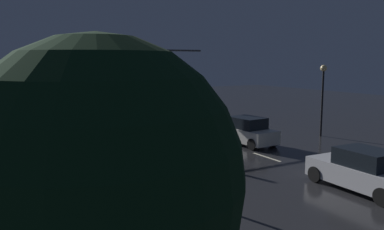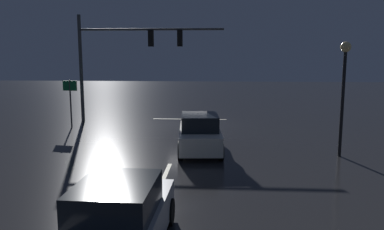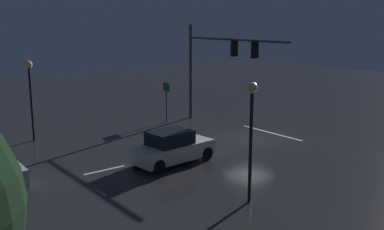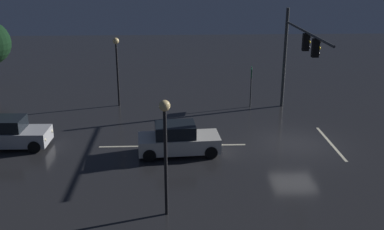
# 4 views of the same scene
# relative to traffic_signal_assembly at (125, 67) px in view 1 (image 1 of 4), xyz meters

# --- Properties ---
(ground_plane) EXTENTS (80.00, 80.00, 0.00)m
(ground_plane) POSITION_rel_traffic_signal_assembly_xyz_m (-3.98, 0.79, -4.68)
(ground_plane) COLOR #232326
(traffic_signal_assembly) EXTENTS (9.34, 0.47, 6.87)m
(traffic_signal_assembly) POSITION_rel_traffic_signal_assembly_xyz_m (0.00, 0.00, 0.00)
(traffic_signal_assembly) COLOR #383A3D
(traffic_signal_assembly) RESTS_ON ground_plane
(lane_dash_far) EXTENTS (0.16, 2.20, 0.01)m
(lane_dash_far) POSITION_rel_traffic_signal_assembly_xyz_m (-3.98, 4.79, -4.68)
(lane_dash_far) COLOR beige
(lane_dash_far) RESTS_ON ground_plane
(lane_dash_mid) EXTENTS (0.16, 2.20, 0.01)m
(lane_dash_mid) POSITION_rel_traffic_signal_assembly_xyz_m (-3.98, 10.79, -4.68)
(lane_dash_mid) COLOR beige
(lane_dash_mid) RESTS_ON ground_plane
(lane_dash_near) EXTENTS (0.16, 2.20, 0.01)m
(lane_dash_near) POSITION_rel_traffic_signal_assembly_xyz_m (-3.98, 16.79, -4.68)
(lane_dash_near) COLOR beige
(lane_dash_near) RESTS_ON ground_plane
(stop_bar) EXTENTS (5.00, 0.16, 0.01)m
(stop_bar) POSITION_rel_traffic_signal_assembly_xyz_m (-3.98, -1.19, -4.68)
(stop_bar) COLOR beige
(stop_bar) RESTS_ON ground_plane
(car_approaching) EXTENTS (2.18, 4.47, 1.70)m
(car_approaching) POSITION_rel_traffic_signal_assembly_xyz_m (-5.07, 7.49, -3.88)
(car_approaching) COLOR silver
(car_approaching) RESTS_ON ground_plane
(car_distant) EXTENTS (1.99, 4.41, 1.70)m
(car_distant) POSITION_rel_traffic_signal_assembly_xyz_m (-3.76, 16.84, -3.88)
(car_distant) COLOR #B7B7BC
(car_distant) RESTS_ON ground_plane
(street_lamp_left_kerb) EXTENTS (0.44, 0.44, 4.88)m
(street_lamp_left_kerb) POSITION_rel_traffic_signal_assembly_xyz_m (-11.14, 8.03, -1.25)
(street_lamp_left_kerb) COLOR black
(street_lamp_left_kerb) RESTS_ON ground_plane
(street_lamp_right_kerb) EXTENTS (0.44, 0.44, 4.85)m
(street_lamp_right_kerb) POSITION_rel_traffic_signal_assembly_xyz_m (3.61, 11.60, -1.27)
(street_lamp_right_kerb) COLOR black
(street_lamp_right_kerb) RESTS_ON ground_plane
(route_sign) EXTENTS (0.90, 0.21, 2.88)m
(route_sign) POSITION_rel_traffic_signal_assembly_xyz_m (2.91, 2.28, -2.61)
(route_sign) COLOR #383A3D
(route_sign) RESTS_ON ground_plane
(tree_right_near) EXTENTS (3.47, 3.47, 5.50)m
(tree_right_near) POSITION_rel_traffic_signal_assembly_xyz_m (8.34, 22.15, -0.94)
(tree_right_near) COLOR #382314
(tree_right_near) RESTS_ON ground_plane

